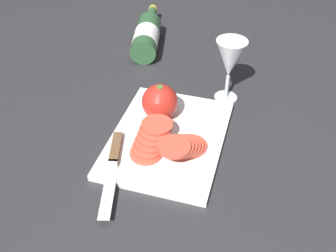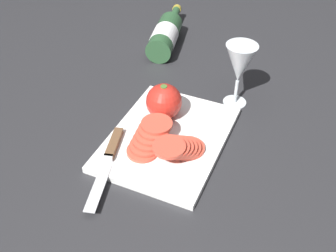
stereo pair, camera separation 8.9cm
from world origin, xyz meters
TOP-DOWN VIEW (x-y plane):
  - ground_plane at (0.00, 0.00)m, footprint 3.00×3.00m
  - cutting_board at (-0.00, 0.01)m, footprint 0.33×0.25m
  - wine_bottle at (0.41, 0.20)m, footprint 0.32×0.12m
  - wine_glass at (0.21, -0.09)m, footprint 0.08×0.08m
  - whole_tomato at (0.06, 0.05)m, footprint 0.09×0.09m
  - knife at (-0.10, 0.10)m, footprint 0.23×0.08m
  - tomato_slice_stack_near at (-0.04, 0.03)m, footprint 0.13×0.08m
  - tomato_slice_stack_far at (-0.05, -0.04)m, footprint 0.12×0.10m

SIDE VIEW (x-z plane):
  - ground_plane at x=0.00m, z-range 0.00..0.00m
  - cutting_board at x=0.00m, z-range 0.00..0.02m
  - knife at x=-0.10m, z-range 0.01..0.03m
  - tomato_slice_stack_near at x=-0.04m, z-range 0.02..0.06m
  - tomato_slice_stack_far at x=-0.05m, z-range 0.02..0.06m
  - wine_bottle at x=0.41m, z-range 0.00..0.08m
  - whole_tomato at x=0.06m, z-range 0.02..0.10m
  - wine_glass at x=0.21m, z-range 0.03..0.20m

